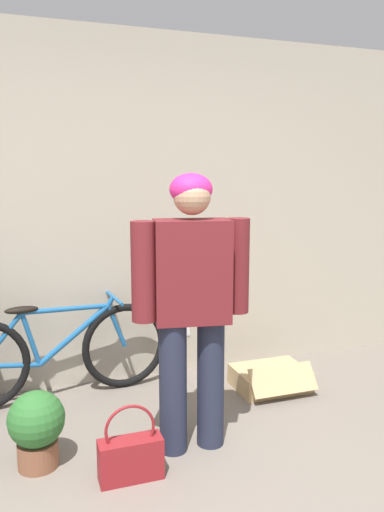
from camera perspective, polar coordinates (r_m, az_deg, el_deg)
wall_back at (r=3.75m, az=-9.01°, el=5.07°), size 8.00×0.07×2.60m
person at (r=2.77m, az=-0.01°, el=-4.46°), size 0.68×0.29×1.58m
bicycle at (r=3.67m, az=-15.23°, el=-10.62°), size 1.62×0.46×0.71m
handbag at (r=2.80m, az=-7.03°, el=-21.73°), size 0.33×0.13×0.41m
cardboard_box at (r=3.85m, az=8.95°, el=-13.60°), size 0.52×0.46×0.23m
potted_plant at (r=2.95m, az=-17.33°, el=-18.04°), size 0.30×0.30×0.43m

